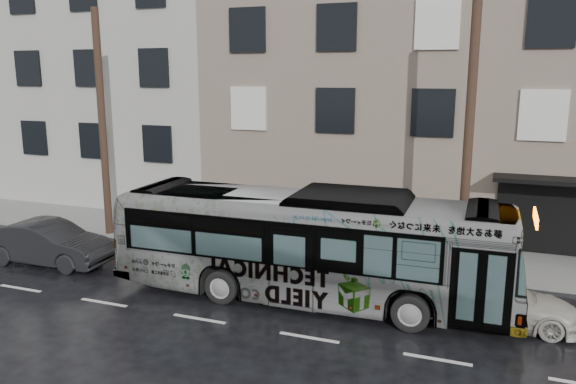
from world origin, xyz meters
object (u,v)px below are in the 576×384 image
object	(u,v)px
sign_post	(498,243)
bus	(310,245)
utility_pole_rear	(102,124)
white_sedan	(496,301)
dark_sedan	(48,243)
utility_pole_front	(469,138)

from	to	relation	value
sign_post	bus	bearing A→B (deg)	-147.47
utility_pole_rear	white_sedan	distance (m)	15.97
bus	dark_sedan	world-z (taller)	bus
utility_pole_front	utility_pole_rear	distance (m)	14.00
utility_pole_rear	dark_sedan	distance (m)	5.30
white_sedan	utility_pole_front	bearing A→B (deg)	19.41
bus	white_sedan	world-z (taller)	bus
utility_pole_front	sign_post	size ratio (longest dim) A/B	3.75
sign_post	white_sedan	size ratio (longest dim) A/B	0.56
utility_pole_rear	white_sedan	bearing A→B (deg)	-11.73
white_sedan	dark_sedan	world-z (taller)	dark_sedan
utility_pole_front	white_sedan	distance (m)	5.23
bus	sign_post	bearing A→B (deg)	-58.43
utility_pole_front	sign_post	xyz separation A→B (m)	(1.10, 0.00, -3.30)
white_sedan	dark_sedan	bearing A→B (deg)	91.44
dark_sedan	bus	bearing A→B (deg)	-90.37
utility_pole_front	utility_pole_rear	bearing A→B (deg)	180.00
bus	white_sedan	distance (m)	5.36
utility_pole_front	bus	xyz separation A→B (m)	(-4.12, -3.33, -2.98)
bus	dark_sedan	distance (m)	9.70
sign_post	bus	distance (m)	6.20
utility_pole_rear	bus	distance (m)	10.84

